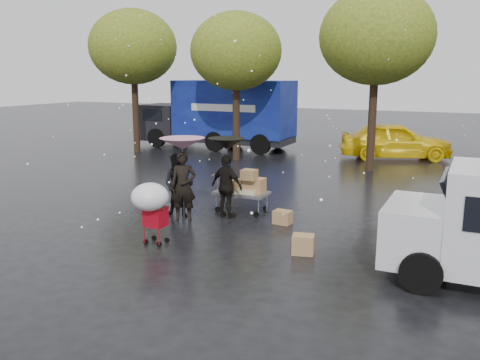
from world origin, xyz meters
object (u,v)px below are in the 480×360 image
at_px(person_black, 227,186).
at_px(yellow_taxi, 395,141).
at_px(blue_truck, 219,114).
at_px(shopping_cart, 151,200).
at_px(person_pink, 183,186).
at_px(vendor_cart, 244,187).

bearing_deg(person_black, yellow_taxi, -89.13).
xyz_separation_m(person_black, blue_truck, (-6.29, 11.61, 0.89)).
relative_size(person_black, shopping_cart, 1.18).
height_order(person_pink, yellow_taxi, person_pink).
bearing_deg(yellow_taxi, person_black, 148.98).
bearing_deg(person_pink, vendor_cart, 27.36).
bearing_deg(person_pink, yellow_taxi, 51.00).
relative_size(vendor_cart, blue_truck, 0.18).
distance_m(person_black, vendor_cart, 0.70).
relative_size(person_pink, shopping_cart, 1.27).
distance_m(person_pink, vendor_cart, 1.80).
bearing_deg(person_black, person_pink, 51.41).
bearing_deg(blue_truck, shopping_cart, -68.06).
bearing_deg(yellow_taxi, vendor_cart, 149.29).
xyz_separation_m(shopping_cart, blue_truck, (-5.80, 14.41, 0.69)).
relative_size(person_black, blue_truck, 0.21).
height_order(shopping_cart, yellow_taxi, yellow_taxi).
distance_m(vendor_cart, shopping_cart, 3.55).
height_order(person_pink, blue_truck, blue_truck).
xyz_separation_m(person_black, vendor_cart, (0.21, 0.66, -0.14)).
xyz_separation_m(person_pink, person_black, (0.92, 0.73, -0.06)).
bearing_deg(person_black, blue_truck, -48.50).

